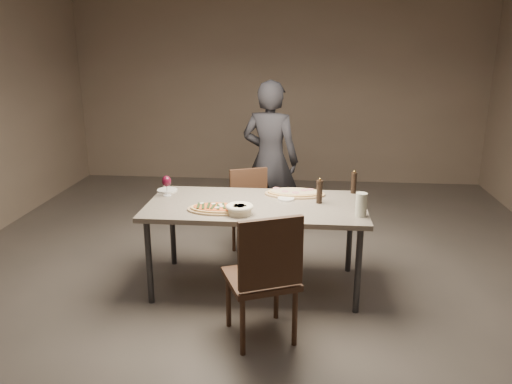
# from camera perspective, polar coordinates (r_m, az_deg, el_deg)

# --- Properties ---
(room) EXTENTS (7.00, 7.00, 7.00)m
(room) POSITION_cam_1_polar(r_m,az_deg,el_deg) (3.98, -0.00, 7.61)
(room) COLOR #5D5650
(room) RESTS_ON ground
(dining_table) EXTENTS (1.80, 0.90, 0.75)m
(dining_table) POSITION_cam_1_polar(r_m,az_deg,el_deg) (4.15, -0.00, -2.08)
(dining_table) COLOR gray
(dining_table) RESTS_ON ground
(zucchini_pizza) EXTENTS (0.50, 0.28, 0.05)m
(zucchini_pizza) POSITION_cam_1_polar(r_m,az_deg,el_deg) (3.97, -4.32, -1.89)
(zucchini_pizza) COLOR tan
(zucchini_pizza) RESTS_ON dining_table
(ham_pizza) EXTENTS (0.53, 0.29, 0.04)m
(ham_pizza) POSITION_cam_1_polar(r_m,az_deg,el_deg) (4.38, 4.46, -0.12)
(ham_pizza) COLOR tan
(ham_pizza) RESTS_ON dining_table
(bread_basket) EXTENTS (0.22, 0.22, 0.08)m
(bread_basket) POSITION_cam_1_polar(r_m,az_deg,el_deg) (3.86, -1.88, -1.91)
(bread_basket) COLOR beige
(bread_basket) RESTS_ON dining_table
(oil_dish) EXTENTS (0.14, 0.14, 0.02)m
(oil_dish) POSITION_cam_1_polar(r_m,az_deg,el_deg) (4.23, 3.45, -0.79)
(oil_dish) COLOR white
(oil_dish) RESTS_ON dining_table
(pepper_mill_left) EXTENTS (0.06, 0.06, 0.22)m
(pepper_mill_left) POSITION_cam_1_polar(r_m,az_deg,el_deg) (4.15, 7.26, 0.08)
(pepper_mill_left) COLOR black
(pepper_mill_left) RESTS_ON dining_table
(pepper_mill_right) EXTENTS (0.05, 0.05, 0.21)m
(pepper_mill_right) POSITION_cam_1_polar(r_m,az_deg,el_deg) (4.47, 11.11, 1.08)
(pepper_mill_right) COLOR black
(pepper_mill_right) RESTS_ON dining_table
(carafe) EXTENTS (0.09, 0.09, 0.18)m
(carafe) POSITION_cam_1_polar(r_m,az_deg,el_deg) (3.89, 11.94, -1.42)
(carafe) COLOR silver
(carafe) RESTS_ON dining_table
(wine_glass) EXTENTS (0.08, 0.08, 0.18)m
(wine_glass) POSITION_cam_1_polar(r_m,az_deg,el_deg) (4.37, -10.19, 1.15)
(wine_glass) COLOR silver
(wine_glass) RESTS_ON dining_table
(side_plate) EXTENTS (0.18, 0.18, 0.01)m
(side_plate) POSITION_cam_1_polar(r_m,az_deg,el_deg) (4.55, -10.11, 0.21)
(side_plate) COLOR white
(side_plate) RESTS_ON dining_table
(chair_near) EXTENTS (0.60, 0.60, 0.97)m
(chair_near) POSITION_cam_1_polar(r_m,az_deg,el_deg) (3.41, 1.02, -9.12)
(chair_near) COLOR #3E271A
(chair_near) RESTS_ON ground
(chair_far) EXTENTS (0.52, 0.52, 0.84)m
(chair_far) POSITION_cam_1_polar(r_m,az_deg,el_deg) (4.90, -0.50, -1.80)
(chair_far) COLOR #3E271A
(chair_far) RESTS_ON ground
(diner) EXTENTS (0.69, 0.54, 1.67)m
(diner) POSITION_cam_1_polar(r_m,az_deg,el_deg) (5.28, 1.63, 3.67)
(diner) COLOR black
(diner) RESTS_ON ground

